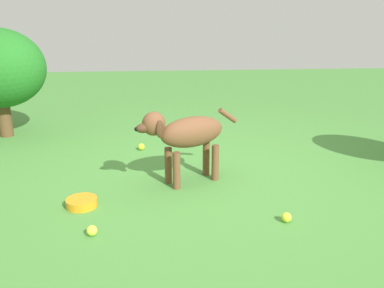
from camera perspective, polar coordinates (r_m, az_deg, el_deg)
name	(u,v)px	position (r m, az deg, el deg)	size (l,w,h in m)	color
ground	(206,179)	(3.45, 1.96, -4.83)	(14.00, 14.00, 0.00)	#478438
dog	(186,134)	(3.25, -0.81, 1.38)	(0.84, 0.46, 0.62)	brown
tennis_ball_0	(92,231)	(2.68, -13.59, -11.48)	(0.07, 0.07, 0.07)	#CFE43A
tennis_ball_1	(286,217)	(2.83, 12.83, -9.80)	(0.07, 0.07, 0.07)	#C5DE2F
tennis_ball_2	(141,147)	(4.20, -6.97, -0.38)	(0.07, 0.07, 0.07)	#C6E02B
water_bowl	(82,203)	(3.07, -14.90, -7.78)	(0.22, 0.22, 0.06)	orange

